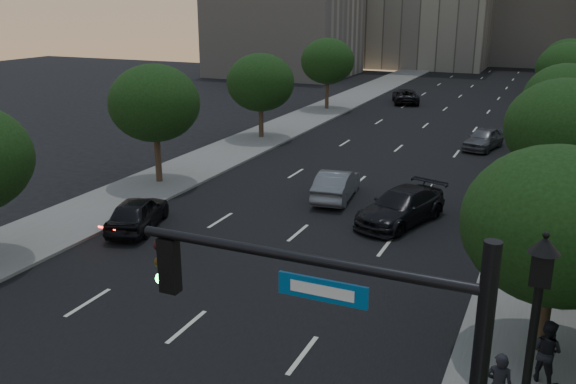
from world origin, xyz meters
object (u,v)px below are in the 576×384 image
at_px(sedan_far_left, 406,96).
at_px(sedan_near_right, 401,207).
at_px(sedan_near_left, 138,213).
at_px(sedan_far_right, 484,139).
at_px(pedestrian_c, 563,281).
at_px(pedestrian_b, 546,351).
at_px(street_lamp, 529,365).
at_px(sedan_mid_left, 336,185).

relative_size(sedan_far_left, sedan_near_right, 0.95).
distance_m(sedan_near_left, sedan_far_right, 25.79).
xyz_separation_m(sedan_far_left, pedestrian_c, (15.18, -40.72, 0.28)).
height_order(pedestrian_b, pedestrian_c, pedestrian_b).
height_order(street_lamp, sedan_far_right, street_lamp).
xyz_separation_m(street_lamp, sedan_near_left, (-16.91, 8.79, -1.87)).
bearing_deg(street_lamp, sedan_far_right, 98.32).
xyz_separation_m(sedan_near_left, sedan_mid_left, (6.73, 7.84, 0.01)).
bearing_deg(street_lamp, sedan_near_right, 113.30).
relative_size(street_lamp, sedan_near_left, 1.25).
bearing_deg(sedan_near_right, sedan_near_left, -134.56).
distance_m(sedan_near_left, sedan_far_left, 40.44).
distance_m(sedan_near_left, sedan_near_right, 12.10).
bearing_deg(pedestrian_c, sedan_mid_left, -49.31).
distance_m(street_lamp, pedestrian_c, 8.63).
bearing_deg(pedestrian_c, sedan_near_right, -53.16).
height_order(sedan_far_right, pedestrian_c, pedestrian_c).
bearing_deg(sedan_mid_left, sedan_near_right, 144.13).
bearing_deg(sedan_far_left, pedestrian_b, 89.62).
bearing_deg(sedan_near_right, sedan_far_right, 102.31).
relative_size(pedestrian_b, pedestrian_c, 1.04).
bearing_deg(pedestrian_b, sedan_near_left, 9.96).
height_order(sedan_mid_left, sedan_far_right, sedan_mid_left).
height_order(sedan_far_left, pedestrian_c, pedestrian_c).
height_order(sedan_far_left, pedestrian_b, pedestrian_b).
distance_m(sedan_mid_left, sedan_far_left, 32.80).
height_order(street_lamp, pedestrian_c, street_lamp).
relative_size(sedan_near_left, sedan_far_left, 0.86).
relative_size(sedan_far_right, pedestrian_b, 2.49).
xyz_separation_m(street_lamp, sedan_near_right, (-6.21, 14.42, -1.84)).
distance_m(pedestrian_b, pedestrian_c, 4.91).
relative_size(sedan_near_right, pedestrian_c, 3.20).
bearing_deg(sedan_near_left, sedan_mid_left, -148.08).
bearing_deg(sedan_far_right, street_lamp, -69.09).
height_order(sedan_near_right, sedan_far_right, sedan_near_right).
xyz_separation_m(sedan_far_left, sedan_near_right, (8.21, -34.74, 0.07)).
bearing_deg(sedan_mid_left, street_lamp, 114.65).
bearing_deg(sedan_near_right, sedan_far_left, 120.99).
bearing_deg(sedan_mid_left, sedan_far_right, -117.48).
distance_m(sedan_far_left, pedestrian_b, 47.96).
height_order(sedan_mid_left, sedan_near_right, sedan_near_right).
bearing_deg(sedan_near_left, pedestrian_c, 161.41).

